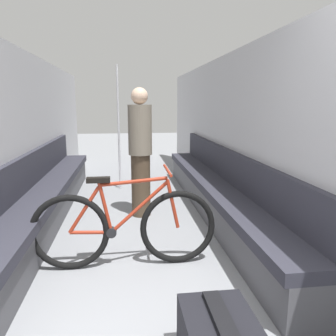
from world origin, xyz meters
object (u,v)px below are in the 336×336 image
(bench_seat_row_right, at_px, (216,192))
(passenger_standing, at_px, (140,151))
(grab_pole_near, at_px, (119,130))
(bench_seat_row_left, at_px, (45,199))
(bicycle, at_px, (125,228))

(bench_seat_row_right, relative_size, passenger_standing, 2.90)
(bench_seat_row_right, height_order, grab_pole_near, grab_pole_near)
(grab_pole_near, bearing_deg, bench_seat_row_right, -50.33)
(grab_pole_near, bearing_deg, passenger_standing, -78.58)
(bench_seat_row_right, bearing_deg, grab_pole_near, 129.67)
(bench_seat_row_right, xyz_separation_m, passenger_standing, (-0.98, 0.09, 0.55))
(bench_seat_row_left, height_order, grab_pole_near, grab_pole_near)
(bench_seat_row_right, xyz_separation_m, bicycle, (-1.19, -1.28, 0.07))
(grab_pole_near, bearing_deg, bicycle, -88.40)
(grab_pole_near, distance_m, passenger_standing, 1.48)
(bicycle, xyz_separation_m, grab_pole_near, (-0.08, 2.81, 0.64))
(bench_seat_row_left, bearing_deg, grab_pole_near, 59.59)
(bicycle, bearing_deg, bench_seat_row_right, 49.35)
(bench_seat_row_left, bearing_deg, bicycle, -52.54)
(bicycle, bearing_deg, grab_pole_near, 94.01)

